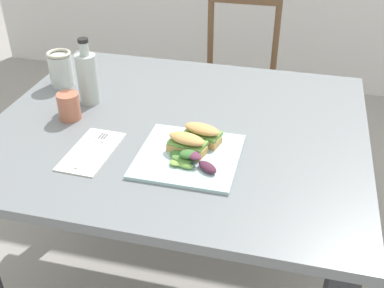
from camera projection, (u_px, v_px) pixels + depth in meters
ground_plane at (219, 272)px, 1.93m from camera, size 8.34×8.34×0.00m
dining_table at (178, 156)px, 1.54m from camera, size 1.16×0.99×0.74m
chair_wooden_far at (237, 81)px, 2.42m from camera, size 0.41×0.41×0.87m
plate_lunch at (189, 156)px, 1.32m from camera, size 0.28×0.28×0.01m
sandwich_half_front at (187, 143)px, 1.31m from camera, size 0.12×0.09×0.06m
sandwich_half_back at (202, 134)px, 1.36m from camera, size 0.12×0.09×0.06m
salad_mixed_greens at (191, 158)px, 1.27m from camera, size 0.15×0.12×0.04m
napkin_folded at (92, 151)px, 1.34m from camera, size 0.13×0.23×0.00m
fork_on_napkin at (94, 147)px, 1.36m from camera, size 0.03×0.19×0.00m
bottle_cold_brew at (88, 80)px, 1.56m from camera, size 0.07×0.07×0.22m
mason_jar_iced_tea at (61, 70)px, 1.69m from camera, size 0.09×0.09×0.13m
cup_extra_side at (69, 106)px, 1.48m from camera, size 0.07×0.07×0.09m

